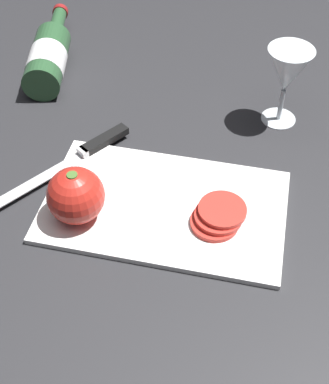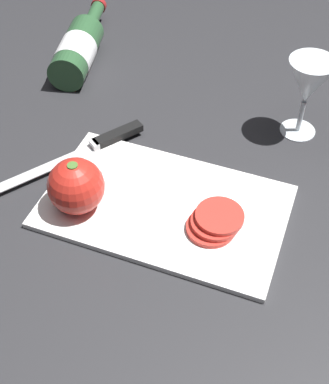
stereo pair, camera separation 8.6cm
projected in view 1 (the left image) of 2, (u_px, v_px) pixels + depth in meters
The scene contains 7 objects.
ground_plane at pixel (174, 201), 0.90m from camera, with size 3.00×3.00×0.00m, color #28282B.
cutting_board at pixel (164, 206), 0.88m from camera, with size 0.40×0.24×0.01m.
wine_bottle at pixel (48, 57), 1.12m from camera, with size 0.12×0.30×0.08m.
wine_glass at pixel (287, 73), 0.97m from camera, with size 0.08×0.08×0.15m.
whole_tomato at pixel (76, 196), 0.83m from camera, with size 0.09×0.09×0.09m.
knife at pixel (91, 148), 0.96m from camera, with size 0.18×0.25×0.01m.
tomato_slice_stack_near at pixel (218, 216), 0.85m from camera, with size 0.09×0.09×0.02m.
Camera 1 is at (-0.11, 0.59, 0.67)m, focal length 50.00 mm.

